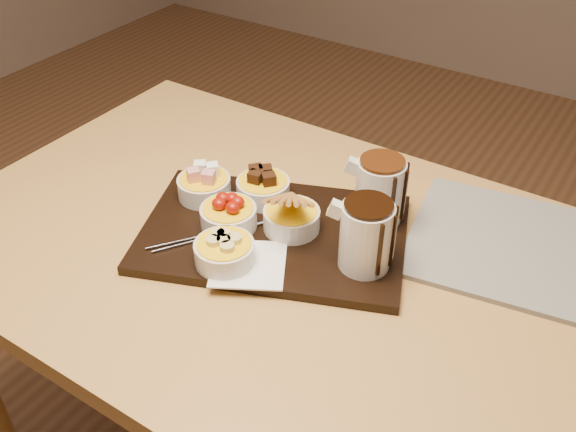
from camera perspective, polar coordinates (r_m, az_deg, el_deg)
The scene contains 12 objects.
dining_table at distance 1.20m, azimuth -1.33°, elevation -6.05°, with size 1.20×0.80×0.75m.
serving_board at distance 1.14m, azimuth -1.27°, elevation -1.56°, with size 0.46×0.30×0.02m, color black.
napkin at distance 1.06m, azimuth -3.52°, elevation -4.29°, with size 0.12×0.12×0.00m, color white.
bowl_marshmallows at distance 1.21m, azimuth -7.45°, elevation 2.55°, with size 0.10×0.10×0.04m, color beige.
bowl_cake at distance 1.20m, azimuth -2.22°, elevation 2.37°, with size 0.10×0.10×0.04m, color beige.
bowl_strawberries at distance 1.13m, azimuth -5.30°, elevation -0.09°, with size 0.10×0.10×0.04m, color beige.
bowl_biscotti at distance 1.12m, azimuth 0.32°, elevation -0.32°, with size 0.10×0.10×0.04m, color beige.
bowl_bananas at distance 1.06m, azimuth -5.66°, elevation -3.28°, with size 0.10×0.10×0.04m, color beige.
pitcher_dark_chocolate at distance 1.03m, azimuth 6.95°, elevation -1.81°, with size 0.08×0.08×0.12m, color silver.
pitcher_milk_chocolate at distance 1.13m, azimuth 8.14°, elevation 2.18°, with size 0.08×0.08×0.12m, color silver.
fondue_skewers at distance 1.13m, azimuth -6.09°, elevation -1.41°, with size 0.26×0.03×0.01m, color silver, non-canonical shape.
newspaper at distance 1.18m, azimuth 20.10°, elevation -2.75°, with size 0.38×0.30×0.01m, color beige.
Camera 1 is at (0.50, -0.72, 1.47)m, focal length 40.00 mm.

